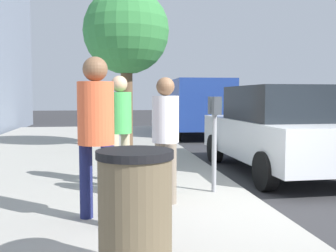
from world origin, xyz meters
The scene contains 10 objects.
ground_plane centered at (0.00, 0.00, 0.00)m, with size 80.00×80.00×0.00m, color #2B2B2D.
sidewalk_slab centered at (0.00, 3.00, 0.07)m, with size 28.00×6.00×0.15m, color gray.
parking_meter centered at (0.84, 0.51, 1.17)m, with size 0.36×0.12×1.41m.
pedestrian_at_meter centered at (0.49, 1.30, 1.12)m, with size 0.50×0.36×1.67m.
pedestrian_bystander centered at (-0.30, 2.19, 1.26)m, with size 0.46×0.40×1.85m.
parking_officer centered at (1.55, 1.88, 1.17)m, with size 0.48×0.38×1.74m.
parked_sedan_near centered at (2.75, -1.35, 0.89)m, with size 4.44×2.04×1.77m.
parked_van_far centered at (10.42, -1.35, 1.26)m, with size 5.27×2.27×2.18m.
street_tree centered at (6.12, 1.54, 3.30)m, with size 2.33×2.33×4.36m.
trash_bin centered at (-1.78, 1.86, 0.66)m, with size 0.59×0.59×1.01m.
Camera 1 is at (-4.69, 2.06, 1.56)m, focal length 41.76 mm.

